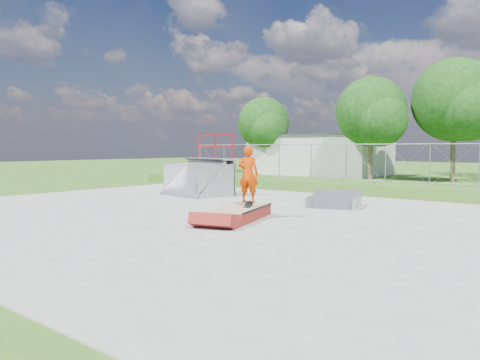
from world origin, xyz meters
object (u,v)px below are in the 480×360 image
object	(u,v)px
grind_box	(239,214)
flat_bank_ramp	(334,200)
skater	(248,177)
quarter_pipe	(196,165)

from	to	relation	value
grind_box	flat_bank_ramp	world-z (taller)	flat_bank_ramp
grind_box	skater	world-z (taller)	skater
quarter_pipe	flat_bank_ramp	bearing A→B (deg)	11.47
quarter_pipe	skater	xyz separation A→B (m)	(5.91, -3.81, -0.10)
quarter_pipe	skater	bearing A→B (deg)	-22.83
flat_bank_ramp	skater	size ratio (longest dim) A/B	1.07
quarter_pipe	skater	distance (m)	7.03
flat_bank_ramp	skater	bearing A→B (deg)	-116.98
flat_bank_ramp	skater	distance (m)	4.18
grind_box	quarter_pipe	xyz separation A→B (m)	(-5.83, 4.17, 1.17)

